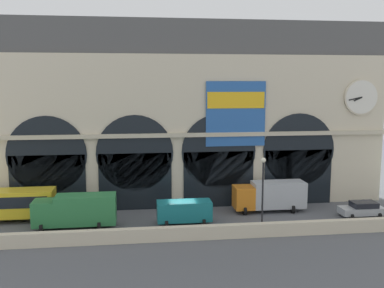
{
  "coord_description": "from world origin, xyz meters",
  "views": [
    {
      "loc": [
        -4.29,
        -40.37,
        13.46
      ],
      "look_at": [
        1.57,
        5.0,
        6.95
      ],
      "focal_mm": 40.67,
      "sensor_mm": 36.0,
      "label": 1
    }
  ],
  "objects": [
    {
      "name": "van_center",
      "position": [
        0.12,
        -0.35,
        1.25
      ],
      "size": [
        5.2,
        2.48,
        2.2
      ],
      "color": "#19727A",
      "rests_on": "ground"
    },
    {
      "name": "box_truck_midwest",
      "position": [
        -9.95,
        -0.33,
        1.7
      ],
      "size": [
        7.5,
        2.91,
        3.12
      ],
      "color": "#2D7A42",
      "rests_on": "ground"
    },
    {
      "name": "street_lamp_quayside",
      "position": [
        6.75,
        -3.91,
        4.41
      ],
      "size": [
        0.44,
        0.44,
        6.9
      ],
      "color": "black",
      "rests_on": "ground"
    },
    {
      "name": "box_truck_mideast",
      "position": [
        9.54,
        2.61,
        1.7
      ],
      "size": [
        7.5,
        2.91,
        3.12
      ],
      "color": "orange",
      "rests_on": "ground"
    },
    {
      "name": "car_east",
      "position": [
        18.17,
        -0.5,
        0.8
      ],
      "size": [
        4.4,
        2.22,
        1.55
      ],
      "color": "#ADB2B7",
      "rests_on": "ground"
    },
    {
      "name": "station_building",
      "position": [
        0.03,
        7.29,
        9.72
      ],
      "size": [
        46.51,
        5.01,
        20.05
      ],
      "color": "beige",
      "rests_on": "ground"
    },
    {
      "name": "quay_parapet_wall",
      "position": [
        0.0,
        -4.71,
        0.6
      ],
      "size": [
        90.0,
        0.7,
        1.2
      ],
      "primitive_type": "cube",
      "color": "beige",
      "rests_on": "ground"
    },
    {
      "name": "ground_plane",
      "position": [
        0.0,
        0.0,
        0.0
      ],
      "size": [
        200.0,
        200.0,
        0.0
      ],
      "primitive_type": "plane",
      "color": "#54565B"
    }
  ]
}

